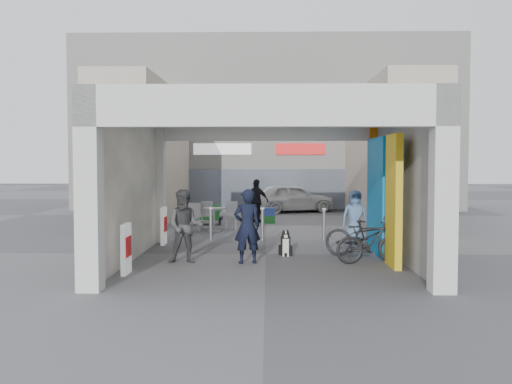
{
  "coord_description": "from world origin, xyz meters",
  "views": [
    {
      "loc": [
        0.05,
        -13.63,
        2.21
      ],
      "look_at": [
        -0.26,
        1.0,
        1.44
      ],
      "focal_mm": 40.0,
      "sensor_mm": 36.0,
      "label": 1
    }
  ],
  "objects_px": {
    "man_elderly": "(355,217)",
    "bicycle_rear": "(371,242)",
    "man_crates": "(257,201)",
    "white_van": "(292,198)",
    "bicycle_front": "(365,236)",
    "man_with_dog": "(247,226)",
    "produce_stand": "(207,217)",
    "cafe_set": "(211,220)",
    "border_collie": "(286,245)",
    "man_back_turned": "(185,226)"
  },
  "relations": [
    {
      "from": "border_collie",
      "to": "man_back_turned",
      "type": "height_order",
      "value": "man_back_turned"
    },
    {
      "from": "man_elderly",
      "to": "cafe_set",
      "type": "bearing_deg",
      "value": 137.2
    },
    {
      "from": "man_with_dog",
      "to": "man_crates",
      "type": "distance_m",
      "value": 8.46
    },
    {
      "from": "bicycle_front",
      "to": "bicycle_rear",
      "type": "bearing_deg",
      "value": -155.85
    },
    {
      "from": "man_elderly",
      "to": "white_van",
      "type": "distance_m",
      "value": 9.82
    },
    {
      "from": "cafe_set",
      "to": "produce_stand",
      "type": "xyz_separation_m",
      "value": [
        -0.32,
        1.72,
        -0.05
      ]
    },
    {
      "from": "border_collie",
      "to": "white_van",
      "type": "xyz_separation_m",
      "value": [
        0.62,
        11.75,
        0.39
      ]
    },
    {
      "from": "white_van",
      "to": "produce_stand",
      "type": "bearing_deg",
      "value": 128.21
    },
    {
      "from": "produce_stand",
      "to": "man_with_dog",
      "type": "bearing_deg",
      "value": -81.12
    },
    {
      "from": "cafe_set",
      "to": "white_van",
      "type": "bearing_deg",
      "value": 67.05
    },
    {
      "from": "bicycle_rear",
      "to": "produce_stand",
      "type": "bearing_deg",
      "value": 18.28
    },
    {
      "from": "bicycle_rear",
      "to": "man_crates",
      "type": "bearing_deg",
      "value": 5.91
    },
    {
      "from": "cafe_set",
      "to": "produce_stand",
      "type": "relative_size",
      "value": 1.43
    },
    {
      "from": "border_collie",
      "to": "man_with_dog",
      "type": "bearing_deg",
      "value": -150.97
    },
    {
      "from": "man_crates",
      "to": "bicycle_rear",
      "type": "xyz_separation_m",
      "value": [
        2.66,
        -8.41,
        -0.32
      ]
    },
    {
      "from": "man_crates",
      "to": "cafe_set",
      "type": "bearing_deg",
      "value": 84.85
    },
    {
      "from": "bicycle_rear",
      "to": "white_van",
      "type": "height_order",
      "value": "white_van"
    },
    {
      "from": "bicycle_rear",
      "to": "white_van",
      "type": "relative_size",
      "value": 0.42
    },
    {
      "from": "bicycle_front",
      "to": "white_van",
      "type": "xyz_separation_m",
      "value": [
        -1.21,
        11.99,
        0.14
      ]
    },
    {
      "from": "white_van",
      "to": "man_elderly",
      "type": "bearing_deg",
      "value": 168.04
    },
    {
      "from": "man_back_turned",
      "to": "bicycle_rear",
      "type": "height_order",
      "value": "man_back_turned"
    },
    {
      "from": "border_collie",
      "to": "man_crates",
      "type": "relative_size",
      "value": 0.4
    },
    {
      "from": "man_elderly",
      "to": "man_crates",
      "type": "distance_m",
      "value": 6.08
    },
    {
      "from": "man_elderly",
      "to": "bicycle_rear",
      "type": "distance_m",
      "value": 3.0
    },
    {
      "from": "man_with_dog",
      "to": "man_back_turned",
      "type": "relative_size",
      "value": 1.01
    },
    {
      "from": "man_crates",
      "to": "white_van",
      "type": "relative_size",
      "value": 0.42
    },
    {
      "from": "produce_stand",
      "to": "bicycle_front",
      "type": "distance_m",
      "value": 8.2
    },
    {
      "from": "man_back_turned",
      "to": "man_crates",
      "type": "xyz_separation_m",
      "value": [
        1.4,
        8.45,
        -0.01
      ]
    },
    {
      "from": "white_van",
      "to": "man_back_turned",
      "type": "bearing_deg",
      "value": 147.75
    },
    {
      "from": "bicycle_front",
      "to": "man_with_dog",
      "type": "bearing_deg",
      "value": 130.28
    },
    {
      "from": "man_crates",
      "to": "man_elderly",
      "type": "bearing_deg",
      "value": 141.7
    },
    {
      "from": "white_van",
      "to": "border_collie",
      "type": "bearing_deg",
      "value": 157.33
    },
    {
      "from": "produce_stand",
      "to": "man_with_dog",
      "type": "relative_size",
      "value": 0.65
    },
    {
      "from": "cafe_set",
      "to": "man_crates",
      "type": "relative_size",
      "value": 0.95
    },
    {
      "from": "man_with_dog",
      "to": "man_elderly",
      "type": "height_order",
      "value": "man_with_dog"
    },
    {
      "from": "cafe_set",
      "to": "border_collie",
      "type": "height_order",
      "value": "cafe_set"
    },
    {
      "from": "produce_stand",
      "to": "white_van",
      "type": "xyz_separation_m",
      "value": [
        3.19,
        5.08,
        0.36
      ]
    },
    {
      "from": "man_back_turned",
      "to": "man_crates",
      "type": "height_order",
      "value": "man_back_turned"
    },
    {
      "from": "man_with_dog",
      "to": "bicycle_rear",
      "type": "relative_size",
      "value": 1.03
    },
    {
      "from": "border_collie",
      "to": "bicycle_rear",
      "type": "xyz_separation_m",
      "value": [
        1.83,
        -0.97,
        0.22
      ]
    },
    {
      "from": "bicycle_rear",
      "to": "man_with_dog",
      "type": "bearing_deg",
      "value": 79.46
    },
    {
      "from": "bicycle_front",
      "to": "man_back_turned",
      "type": "bearing_deg",
      "value": 124.9
    },
    {
      "from": "man_crates",
      "to": "bicycle_rear",
      "type": "relative_size",
      "value": 1.0
    },
    {
      "from": "bicycle_front",
      "to": "bicycle_rear",
      "type": "distance_m",
      "value": 0.73
    },
    {
      "from": "man_with_dog",
      "to": "man_crates",
      "type": "height_order",
      "value": "man_with_dog"
    },
    {
      "from": "man_elderly",
      "to": "white_van",
      "type": "relative_size",
      "value": 0.39
    },
    {
      "from": "man_with_dog",
      "to": "man_back_turned",
      "type": "height_order",
      "value": "man_with_dog"
    },
    {
      "from": "cafe_set",
      "to": "bicycle_rear",
      "type": "height_order",
      "value": "bicycle_rear"
    },
    {
      "from": "man_elderly",
      "to": "bicycle_rear",
      "type": "xyz_separation_m",
      "value": [
        -0.1,
        -2.99,
        -0.26
      ]
    },
    {
      "from": "man_with_dog",
      "to": "man_elderly",
      "type": "xyz_separation_m",
      "value": [
        2.81,
        3.04,
        -0.08
      ]
    }
  ]
}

